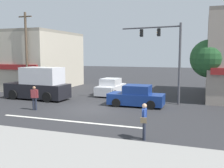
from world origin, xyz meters
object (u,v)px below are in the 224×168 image
at_px(traffic_light_mast, 167,50).
at_px(pedestrian_mid_crossing, 34,97).
at_px(sedan_crossing_rightbound, 136,97).
at_px(box_truck_crossing_leftbound, 39,85).
at_px(utility_pole_near_left, 26,52).
at_px(pedestrian_foreground_with_bag, 144,119).
at_px(street_tree, 209,59).
at_px(sedan_crossing_center, 111,87).

relative_size(traffic_light_mast, pedestrian_mid_crossing, 3.71).
relative_size(sedan_crossing_rightbound, pedestrian_mid_crossing, 2.46).
bearing_deg(box_truck_crossing_leftbound, utility_pole_near_left, 143.92).
xyz_separation_m(pedestrian_foreground_with_bag, pedestrian_mid_crossing, (-8.54, 3.66, -0.00)).
bearing_deg(sedan_crossing_rightbound, street_tree, 33.34).
xyz_separation_m(utility_pole_near_left, pedestrian_mid_crossing, (5.00, -5.81, -3.07)).
height_order(sedan_crossing_center, pedestrian_mid_crossing, pedestrian_mid_crossing).
xyz_separation_m(street_tree, traffic_light_mast, (-3.10, -1.45, 0.68)).
xyz_separation_m(traffic_light_mast, pedestrian_foreground_with_bag, (0.30, -9.25, -3.22)).
height_order(utility_pole_near_left, pedestrian_foreground_with_bag, utility_pole_near_left).
bearing_deg(sedan_crossing_center, traffic_light_mast, -24.51).
xyz_separation_m(sedan_crossing_center, pedestrian_mid_crossing, (-2.68, -8.13, 0.24)).
bearing_deg(box_truck_crossing_leftbound, sedan_crossing_rightbound, -0.91).
bearing_deg(utility_pole_near_left, sedan_crossing_center, 16.80).
height_order(utility_pole_near_left, sedan_crossing_rightbound, utility_pole_near_left).
relative_size(street_tree, traffic_light_mast, 0.81).
distance_m(sedan_crossing_rightbound, pedestrian_foreground_with_bag, 7.72).
bearing_deg(pedestrian_foreground_with_bag, sedan_crossing_rightbound, 106.95).
relative_size(utility_pole_near_left, box_truck_crossing_leftbound, 1.36).
relative_size(utility_pole_near_left, sedan_crossing_rightbound, 1.89).
relative_size(sedan_crossing_rightbound, sedan_crossing_center, 0.99).
bearing_deg(pedestrian_mid_crossing, sedan_crossing_center, 71.74).
distance_m(utility_pole_near_left, sedan_crossing_rightbound, 11.95).
bearing_deg(pedestrian_foreground_with_bag, box_truck_crossing_leftbound, 145.33).
bearing_deg(box_truck_crossing_leftbound, pedestrian_mid_crossing, -58.89).
xyz_separation_m(utility_pole_near_left, sedan_crossing_rightbound, (11.29, -2.08, -3.31)).
xyz_separation_m(box_truck_crossing_leftbound, pedestrian_foreground_with_bag, (10.87, -7.52, -0.30)).
relative_size(sedan_crossing_rightbound, box_truck_crossing_leftbound, 0.72).
height_order(traffic_light_mast, sedan_crossing_center, traffic_light_mast).
distance_m(traffic_light_mast, sedan_crossing_rightbound, 4.39).
distance_m(utility_pole_near_left, sedan_crossing_center, 8.68).
distance_m(box_truck_crossing_leftbound, pedestrian_foreground_with_bag, 13.22).
relative_size(street_tree, sedan_crossing_center, 1.21).
bearing_deg(sedan_crossing_rightbound, utility_pole_near_left, 169.54).
height_order(pedestrian_foreground_with_bag, pedestrian_mid_crossing, same).
relative_size(utility_pole_near_left, traffic_light_mast, 1.25).
bearing_deg(sedan_crossing_rightbound, box_truck_crossing_leftbound, 179.09).
xyz_separation_m(sedan_crossing_center, pedestrian_foreground_with_bag, (5.86, -11.78, 0.24)).
relative_size(traffic_light_mast, sedan_crossing_center, 1.50).
height_order(traffic_light_mast, pedestrian_foreground_with_bag, traffic_light_mast).
relative_size(box_truck_crossing_leftbound, pedestrian_foreground_with_bag, 3.40).
height_order(street_tree, pedestrian_foreground_with_bag, street_tree).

